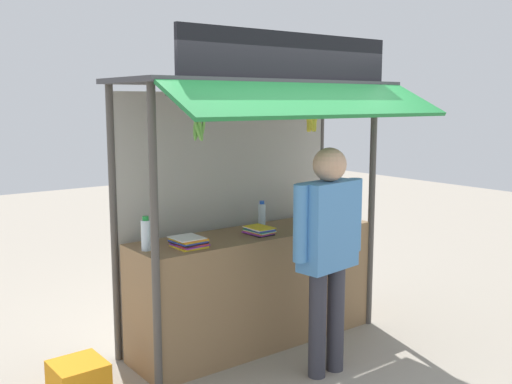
# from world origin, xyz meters

# --- Properties ---
(ground_plane) EXTENTS (20.00, 20.00, 0.00)m
(ground_plane) POSITION_xyz_m (0.00, 0.00, 0.00)
(ground_plane) COLOR #9E9384
(stall_counter) EXTENTS (2.24, 0.60, 0.99)m
(stall_counter) POSITION_xyz_m (0.00, 0.00, 0.49)
(stall_counter) COLOR olive
(stall_counter) RESTS_ON ground
(stall_structure) EXTENTS (2.44, 1.43, 2.62)m
(stall_structure) POSITION_xyz_m (0.00, 0.08, 1.57)
(stall_structure) COLOR #4C4742
(stall_structure) RESTS_ON ground
(water_bottle_rear_center) EXTENTS (0.07, 0.07, 0.26)m
(water_bottle_rear_center) POSITION_xyz_m (-1.03, 0.01, 1.11)
(water_bottle_rear_center) COLOR silver
(water_bottle_rear_center) RESTS_ON stall_counter
(water_bottle_back_left) EXTENTS (0.07, 0.07, 0.26)m
(water_bottle_back_left) POSITION_xyz_m (0.61, 0.03, 1.11)
(water_bottle_back_left) COLOR silver
(water_bottle_back_left) RESTS_ON stall_counter
(water_bottle_front_left) EXTENTS (0.07, 0.07, 0.24)m
(water_bottle_front_left) POSITION_xyz_m (0.18, 0.15, 1.10)
(water_bottle_front_left) COLOR silver
(water_bottle_front_left) RESTS_ON stall_counter
(magazine_stack_mid_right) EXTENTS (0.25, 0.26, 0.08)m
(magazine_stack_mid_right) POSITION_xyz_m (-0.72, -0.10, 1.02)
(magazine_stack_mid_right) COLOR yellow
(magazine_stack_mid_right) RESTS_ON stall_counter
(magazine_stack_back_right) EXTENTS (0.26, 0.28, 0.08)m
(magazine_stack_back_right) POSITION_xyz_m (0.56, -0.17, 1.02)
(magazine_stack_back_right) COLOR black
(magazine_stack_back_right) RESTS_ON stall_counter
(magazine_stack_far_right) EXTENTS (0.21, 0.26, 0.06)m
(magazine_stack_far_right) POSITION_xyz_m (-0.02, -0.07, 1.02)
(magazine_stack_far_right) COLOR black
(magazine_stack_far_right) RESTS_ON stall_counter
(banana_bunch_inner_right) EXTENTS (0.11, 0.11, 0.29)m
(banana_bunch_inner_right) POSITION_xyz_m (0.26, -0.40, 1.94)
(banana_bunch_inner_right) COLOR #332D23
(banana_bunch_rightmost) EXTENTS (0.09, 0.10, 0.31)m
(banana_bunch_rightmost) POSITION_xyz_m (-0.81, -0.40, 1.91)
(banana_bunch_rightmost) COLOR #332D23
(vendor_person) EXTENTS (0.67, 0.28, 1.76)m
(vendor_person) POSITION_xyz_m (0.07, -0.82, 1.06)
(vendor_person) COLOR #383842
(vendor_person) RESTS_ON ground
(plastic_crate) EXTENTS (0.37, 0.37, 0.25)m
(plastic_crate) POSITION_xyz_m (-1.60, -0.01, 0.13)
(plastic_crate) COLOR orange
(plastic_crate) RESTS_ON ground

